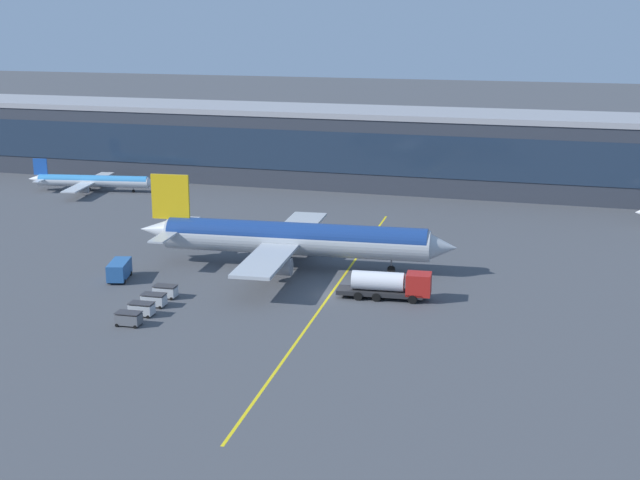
{
  "coord_description": "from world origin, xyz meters",
  "views": [
    {
      "loc": [
        26.01,
        -93.35,
        31.79
      ],
      "look_at": [
        -3.88,
        7.53,
        4.5
      ],
      "focal_mm": 48.87,
      "sensor_mm": 36.0,
      "label": 1
    }
  ],
  "objects_px": {
    "fuel_tanker": "(390,285)",
    "baggage_cart_3": "(165,291)",
    "baggage_cart_0": "(129,318)",
    "baggage_cart_1": "(142,309)",
    "commuter_jet_near": "(92,181)",
    "main_airliner": "(293,239)",
    "baggage_cart_2": "(154,300)",
    "crew_van": "(119,269)"
  },
  "relations": [
    {
      "from": "fuel_tanker",
      "to": "baggage_cart_2",
      "type": "xyz_separation_m",
      "value": [
        -24.94,
        -10.1,
        -0.96
      ]
    },
    {
      "from": "fuel_tanker",
      "to": "crew_van",
      "type": "distance_m",
      "value": 33.81
    },
    {
      "from": "baggage_cart_1",
      "to": "commuter_jet_near",
      "type": "relative_size",
      "value": 0.11
    },
    {
      "from": "main_airliner",
      "to": "baggage_cart_1",
      "type": "height_order",
      "value": "main_airliner"
    },
    {
      "from": "baggage_cart_3",
      "to": "crew_van",
      "type": "bearing_deg",
      "value": 150.25
    },
    {
      "from": "crew_van",
      "to": "baggage_cart_0",
      "type": "relative_size",
      "value": 1.98
    },
    {
      "from": "baggage_cart_1",
      "to": "baggage_cart_2",
      "type": "bearing_deg",
      "value": 92.9
    },
    {
      "from": "main_airliner",
      "to": "crew_van",
      "type": "bearing_deg",
      "value": -149.96
    },
    {
      "from": "baggage_cart_1",
      "to": "commuter_jet_near",
      "type": "distance_m",
      "value": 72.41
    },
    {
      "from": "baggage_cart_0",
      "to": "commuter_jet_near",
      "type": "distance_m",
      "value": 75.14
    },
    {
      "from": "baggage_cart_0",
      "to": "baggage_cart_3",
      "type": "xyz_separation_m",
      "value": [
        -0.49,
        9.59,
        0.0
      ]
    },
    {
      "from": "fuel_tanker",
      "to": "baggage_cart_2",
      "type": "height_order",
      "value": "fuel_tanker"
    },
    {
      "from": "fuel_tanker",
      "to": "baggage_cart_0",
      "type": "height_order",
      "value": "fuel_tanker"
    },
    {
      "from": "baggage_cart_1",
      "to": "baggage_cart_3",
      "type": "height_order",
      "value": "same"
    },
    {
      "from": "baggage_cart_2",
      "to": "commuter_jet_near",
      "type": "bearing_deg",
      "value": 126.19
    },
    {
      "from": "fuel_tanker",
      "to": "baggage_cart_0",
      "type": "bearing_deg",
      "value": -146.18
    },
    {
      "from": "crew_van",
      "to": "baggage_cart_3",
      "type": "height_order",
      "value": "crew_van"
    },
    {
      "from": "main_airliner",
      "to": "commuter_jet_near",
      "type": "height_order",
      "value": "main_airliner"
    },
    {
      "from": "fuel_tanker",
      "to": "baggage_cart_2",
      "type": "relative_size",
      "value": 4.03
    },
    {
      "from": "baggage_cart_0",
      "to": "baggage_cart_3",
      "type": "height_order",
      "value": "same"
    },
    {
      "from": "baggage_cart_1",
      "to": "baggage_cart_3",
      "type": "xyz_separation_m",
      "value": [
        -0.32,
        6.39,
        0.0
      ]
    },
    {
      "from": "fuel_tanker",
      "to": "baggage_cart_3",
      "type": "distance_m",
      "value": 26.05
    },
    {
      "from": "baggage_cart_1",
      "to": "commuter_jet_near",
      "type": "bearing_deg",
      "value": 124.8
    },
    {
      "from": "fuel_tanker",
      "to": "main_airliner",
      "type": "bearing_deg",
      "value": 148.4
    },
    {
      "from": "baggage_cart_2",
      "to": "commuter_jet_near",
      "type": "height_order",
      "value": "commuter_jet_near"
    },
    {
      "from": "baggage_cart_2",
      "to": "baggage_cart_3",
      "type": "height_order",
      "value": "same"
    },
    {
      "from": "baggage_cart_0",
      "to": "baggage_cart_1",
      "type": "relative_size",
      "value": 1.0
    },
    {
      "from": "baggage_cart_3",
      "to": "main_airliner",
      "type": "bearing_deg",
      "value": 56.93
    },
    {
      "from": "commuter_jet_near",
      "to": "baggage_cart_1",
      "type": "bearing_deg",
      "value": -55.2
    },
    {
      "from": "baggage_cart_1",
      "to": "baggage_cart_3",
      "type": "relative_size",
      "value": 1.0
    },
    {
      "from": "baggage_cart_0",
      "to": "main_airliner",
      "type": "bearing_deg",
      "value": 68.81
    },
    {
      "from": "main_airliner",
      "to": "baggage_cart_2",
      "type": "distance_m",
      "value": 21.93
    },
    {
      "from": "fuel_tanker",
      "to": "baggage_cart_3",
      "type": "xyz_separation_m",
      "value": [
        -25.1,
        -6.9,
        -0.96
      ]
    },
    {
      "from": "baggage_cart_3",
      "to": "commuter_jet_near",
      "type": "xyz_separation_m",
      "value": [
        -40.99,
        53.06,
        1.2
      ]
    },
    {
      "from": "main_airliner",
      "to": "crew_van",
      "type": "height_order",
      "value": "main_airliner"
    },
    {
      "from": "crew_van",
      "to": "main_airliner",
      "type": "bearing_deg",
      "value": 30.04
    },
    {
      "from": "baggage_cart_3",
      "to": "fuel_tanker",
      "type": "bearing_deg",
      "value": 15.38
    },
    {
      "from": "main_airliner",
      "to": "crew_van",
      "type": "distance_m",
      "value": 22.14
    },
    {
      "from": "main_airliner",
      "to": "baggage_cart_0",
      "type": "height_order",
      "value": "main_airliner"
    },
    {
      "from": "baggage_cart_2",
      "to": "baggage_cart_3",
      "type": "relative_size",
      "value": 1.0
    },
    {
      "from": "crew_van",
      "to": "baggage_cart_3",
      "type": "xyz_separation_m",
      "value": [
        8.65,
        -4.94,
        -0.53
      ]
    },
    {
      "from": "baggage_cart_2",
      "to": "commuter_jet_near",
      "type": "xyz_separation_m",
      "value": [
        -41.15,
        56.26,
        1.2
      ]
    }
  ]
}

